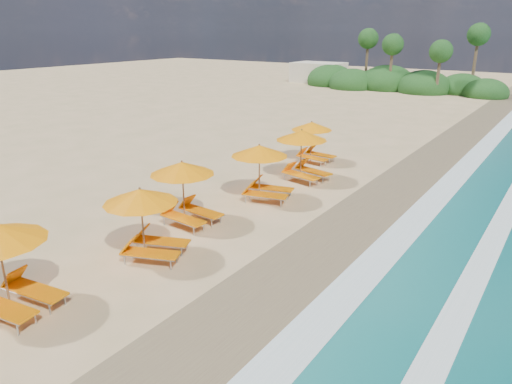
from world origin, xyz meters
TOP-DOWN VIEW (x-y plane):
  - ground at (0.00, 0.00)m, footprint 160.00×160.00m
  - wet_sand at (4.00, 0.00)m, footprint 4.00×160.00m
  - surf_foam at (6.70, 0.00)m, footprint 4.00×160.00m
  - station_0 at (-1.84, -9.32)m, footprint 3.12×2.96m
  - station_1 at (-1.10, -4.87)m, footprint 3.31×3.27m
  - station_2 at (-2.07, -1.86)m, footprint 2.90×2.71m
  - station_3 at (-1.11, 2.22)m, footprint 3.26×3.15m
  - station_4 at (-1.02, 5.85)m, footprint 3.22×3.09m
  - station_5 at (-2.26, 9.28)m, footprint 2.77×2.61m
  - treeline at (-9.94, 45.51)m, footprint 25.80×8.80m
  - beach_building at (-22.00, 48.00)m, footprint 7.00×5.00m

SIDE VIEW (x-z plane):
  - ground at x=0.00m, z-range 0.00..0.00m
  - wet_sand at x=4.00m, z-range 0.00..0.01m
  - surf_foam at x=6.70m, z-range 0.02..0.03m
  - treeline at x=-9.94m, z-range -3.87..5.86m
  - station_5 at x=-2.26m, z-range 0.15..2.57m
  - beach_building at x=-22.00m, z-range 0.00..2.80m
  - station_1 at x=-1.10m, z-range 0.15..2.70m
  - station_2 at x=-2.07m, z-range 0.16..2.77m
  - station_3 at x=-1.11m, z-range 0.16..2.78m
  - station_0 at x=-1.84m, z-range 0.16..2.81m
  - station_4 at x=-1.02m, z-range 0.16..2.83m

